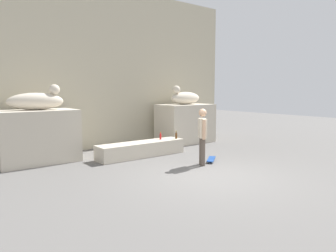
# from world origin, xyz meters

# --- Properties ---
(ground_plane) EXTENTS (40.00, 40.00, 0.00)m
(ground_plane) POSITION_xyz_m (0.00, 0.00, 0.00)
(ground_plane) COLOR #605E5B
(facade_wall) EXTENTS (11.59, 0.60, 6.07)m
(facade_wall) POSITION_xyz_m (0.00, 5.64, 3.04)
(facade_wall) COLOR #C0B79B
(facade_wall) RESTS_ON ground_plane
(pedestal_left) EXTENTS (2.29, 1.34, 1.61)m
(pedestal_left) POSITION_xyz_m (-2.98, 4.29, 0.80)
(pedestal_left) COLOR beige
(pedestal_left) RESTS_ON ground_plane
(pedestal_right) EXTENTS (2.29, 1.34, 1.61)m
(pedestal_right) POSITION_xyz_m (2.98, 4.29, 0.80)
(pedestal_right) COLOR beige
(pedestal_right) RESTS_ON ground_plane
(statue_reclining_left) EXTENTS (1.67, 0.80, 0.78)m
(statue_reclining_left) POSITION_xyz_m (-2.94, 4.28, 1.89)
(statue_reclining_left) COLOR beige
(statue_reclining_left) RESTS_ON pedestal_left
(statue_reclining_right) EXTENTS (1.65, 0.74, 0.78)m
(statue_reclining_right) POSITION_xyz_m (2.94, 4.28, 1.89)
(statue_reclining_right) COLOR beige
(statue_reclining_right) RESTS_ON pedestal_right
(ledge_block) EXTENTS (3.09, 0.72, 0.49)m
(ledge_block) POSITION_xyz_m (0.00, 3.09, 0.24)
(ledge_block) COLOR beige
(ledge_block) RESTS_ON ground_plane
(skater) EXTENTS (0.36, 0.47, 1.67)m
(skater) POSITION_xyz_m (0.77, 0.97, 0.92)
(skater) COLOR brown
(skater) RESTS_ON ground_plane
(skateboard) EXTENTS (0.75, 0.65, 0.08)m
(skateboard) POSITION_xyz_m (1.34, 1.15, 0.06)
(skateboard) COLOR navy
(skateboard) RESTS_ON ground_plane
(bottle_red) EXTENTS (0.07, 0.07, 0.26)m
(bottle_red) POSITION_xyz_m (0.84, 3.15, 0.59)
(bottle_red) COLOR red
(bottle_red) RESTS_ON ledge_block
(bottle_brown) EXTENTS (0.07, 0.07, 0.27)m
(bottle_brown) POSITION_xyz_m (1.38, 2.94, 0.60)
(bottle_brown) COLOR #593314
(bottle_brown) RESTS_ON ledge_block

